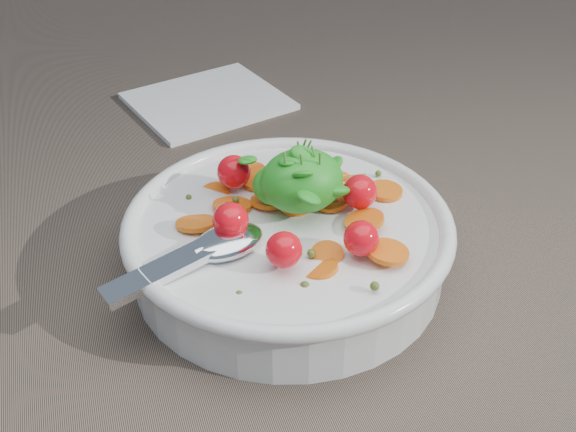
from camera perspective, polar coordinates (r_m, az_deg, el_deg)
name	(u,v)px	position (r m, az deg, el deg)	size (l,w,h in m)	color
ground	(289,250)	(0.56, 0.05, -2.69)	(6.00, 6.00, 0.00)	#6D5C4D
bowl	(288,240)	(0.52, 0.00, -1.87)	(0.26, 0.24, 0.10)	silver
napkin	(208,101)	(0.78, -6.35, 9.01)	(0.15, 0.13, 0.01)	white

